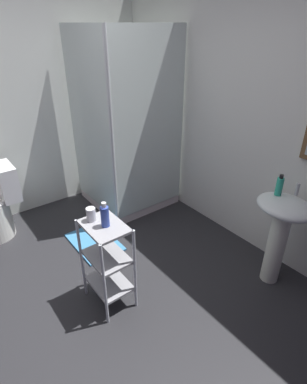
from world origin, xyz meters
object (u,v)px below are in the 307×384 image
at_px(pedestal_sink, 281,224).
at_px(bath_mat, 94,242).
at_px(hand_soap_bottle, 279,186).
at_px(shampoo_bottle_blue, 105,216).
at_px(storage_cart, 107,258).
at_px(rinse_cup, 91,214).
at_px(shower_stall, 125,170).

height_order(pedestal_sink, bath_mat, pedestal_sink).
xyz_separation_m(hand_soap_bottle, shampoo_bottle_blue, (-0.55, -1.24, -0.06)).
xyz_separation_m(storage_cart, rinse_cup, (-0.11, -0.04, 0.35)).
relative_size(shower_stall, pedestal_sink, 2.47).
height_order(shower_stall, storage_cart, shower_stall).
bearing_deg(rinse_cup, shower_stall, 137.87).
distance_m(pedestal_sink, bath_mat, 1.81).
distance_m(shower_stall, pedestal_sink, 1.87).
bearing_deg(pedestal_sink, rinse_cup, -120.70).
relative_size(hand_soap_bottle, rinse_cup, 1.72).
height_order(rinse_cup, bath_mat, rinse_cup).
bearing_deg(storage_cart, hand_soap_bottle, 65.81).
bearing_deg(shampoo_bottle_blue, bath_mat, 162.55).
bearing_deg(rinse_cup, pedestal_sink, 59.30).
height_order(shower_stall, hand_soap_bottle, shower_stall).
xyz_separation_m(shower_stall, shampoo_bottle_blue, (1.21, -0.94, 0.36)).
relative_size(shower_stall, rinse_cup, 19.73).
bearing_deg(rinse_cup, hand_soap_bottle, 62.53).
bearing_deg(pedestal_sink, bath_mat, -144.49).
relative_size(hand_soap_bottle, shampoo_bottle_blue, 0.92).
xyz_separation_m(shower_stall, pedestal_sink, (1.85, 0.30, 0.12)).
relative_size(pedestal_sink, shampoo_bottle_blue, 4.27).
bearing_deg(pedestal_sink, hand_soap_bottle, 174.84).
bearing_deg(pedestal_sink, shampoo_bottle_blue, -117.29).
relative_size(storage_cart, rinse_cup, 7.30).
relative_size(storage_cart, shampoo_bottle_blue, 3.90).
height_order(storage_cart, bath_mat, storage_cart).
bearing_deg(hand_soap_bottle, shower_stall, -170.16).
relative_size(rinse_cup, bath_mat, 0.17).
relative_size(shower_stall, hand_soap_bottle, 11.45).
bearing_deg(storage_cart, pedestal_sink, 62.31).
relative_size(hand_soap_bottle, bath_mat, 0.29).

